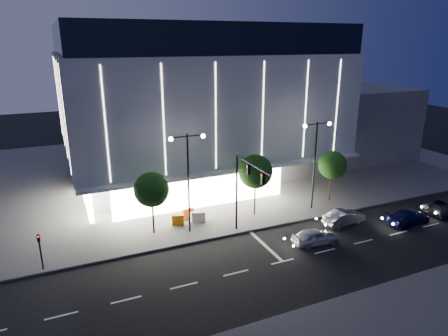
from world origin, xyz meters
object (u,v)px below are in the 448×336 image
car_second (344,217)px  car_third (408,217)px  barrier_c (178,220)px  barrier_d (199,217)px  street_lamp_west (188,169)px  barrier_a (188,214)px  traffic_mast (244,183)px  tree_left (152,191)px  barrier_b (196,216)px  tree_mid (256,173)px  ped_signal_far (40,248)px  tree_right (332,166)px  car_lead (315,237)px  street_lamp_east (315,153)px

car_second → car_third: bearing=-116.9°
barrier_c → barrier_d: (2.02, -0.14, 0.00)m
car_third → barrier_d: 19.47m
street_lamp_west → barrier_a: (0.74, 2.55, -5.31)m
traffic_mast → tree_left: 7.95m
barrier_b → traffic_mast: bearing=-75.8°
tree_mid → barrier_a: 7.45m
ped_signal_far → tree_mid: bearing=7.6°
barrier_b → barrier_c: size_ratio=1.00×
tree_right → barrier_a: (-15.29, 1.53, -3.23)m
ped_signal_far → barrier_a: (12.74, 4.05, -1.24)m
traffic_mast → tree_right: traffic_mast is taller
ped_signal_far → street_lamp_west: bearing=7.1°
barrier_a → barrier_d: size_ratio=1.00×
tree_mid → barrier_d: (-5.60, 0.39, -3.68)m
traffic_mast → car_third: bearing=-13.5°
car_lead → barrier_a: bearing=48.7°
street_lamp_east → barrier_b: (-11.78, 1.78, -5.31)m
ped_signal_far → tree_right: 28.21m
street_lamp_west → barrier_c: street_lamp_west is taller
car_second → tree_left: bearing=68.4°
barrier_b → street_lamp_east: bearing=-26.4°
street_lamp_east → tree_mid: bearing=170.3°
street_lamp_east → tree_right: (3.03, 1.02, -2.07)m
car_third → barrier_c: size_ratio=4.15×
car_lead → barrier_d: (-7.55, 7.58, -0.03)m
tree_left → car_lead: tree_left is taller
tree_right → barrier_b: 15.18m
car_lead → barrier_a: car_lead is taller
tree_left → car_third: bearing=-18.3°
car_lead → tree_left: bearing=64.3°
tree_left → car_third: size_ratio=1.25×
barrier_c → barrier_b: bearing=25.6°
street_lamp_west → barrier_d: 5.67m
barrier_a → barrier_b: bearing=-70.8°
ped_signal_far → tree_mid: (19.03, 2.52, 2.45)m
tree_left → tree_mid: size_ratio=0.93×
tree_right → barrier_c: tree_right is taller
traffic_mast → tree_left: size_ratio=1.24×
tree_left → ped_signal_far: bearing=-164.4°
traffic_mast → barrier_c: 7.62m
barrier_a → barrier_b: (0.48, -0.77, 0.00)m
street_lamp_east → car_third: 10.38m
traffic_mast → tree_mid: bearing=50.6°
traffic_mast → barrier_a: size_ratio=6.43×
street_lamp_west → car_third: 20.98m
tree_left → tree_right: bearing=-0.0°
street_lamp_west → barrier_d: bearing=44.7°
ped_signal_far → barrier_d: size_ratio=2.73×
tree_left → barrier_b: (4.19, 0.76, -3.38)m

